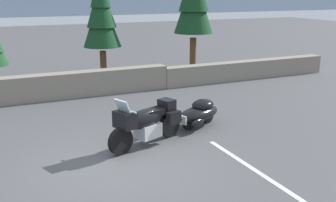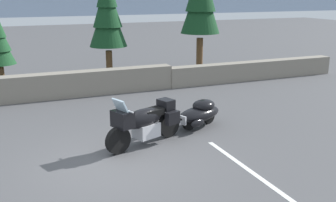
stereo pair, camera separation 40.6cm
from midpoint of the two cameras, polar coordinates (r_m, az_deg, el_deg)
The scene contains 6 objects.
ground_plane at distance 9.06m, azimuth -6.75°, elevation -8.94°, with size 80.00×80.00×0.00m, color #4C4C4F.
stone_guard_wall at distance 14.76m, azimuth -15.31°, elevation 2.03°, with size 24.00×0.65×0.92m.
touring_motorcycle at distance 9.84m, azimuth -2.24°, elevation -2.95°, with size 2.21×1.23×1.33m.
car_shaped_trailer at distance 11.28m, azimuth 5.58°, elevation -1.71°, with size 2.19×1.19×0.76m.
pine_tree_far_right at distance 16.51m, azimuth -8.05°, elevation 12.71°, with size 1.54×1.54×4.75m.
parking_stripe_marker at distance 8.88m, azimuth 13.01°, elevation -9.76°, with size 0.12×3.60×0.01m, color silver.
Camera 2 is at (-1.96, -8.06, 3.73)m, focal length 42.30 mm.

